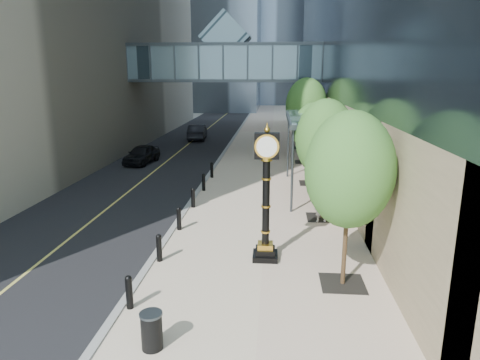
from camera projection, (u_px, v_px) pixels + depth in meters
name	position (u px, v px, depth m)	size (l,w,h in m)	color
ground	(219.00, 335.00, 11.10)	(320.00, 320.00, 0.00)	gray
road	(204.00, 131.00, 50.35)	(8.00, 180.00, 0.02)	black
sidewalk	(272.00, 132.00, 49.70)	(8.00, 180.00, 0.06)	beige
curb	(238.00, 132.00, 50.02)	(0.25, 180.00, 0.07)	gray
skywalk	(226.00, 61.00, 36.57)	(17.00, 4.20, 5.80)	#486573
entrance_canopy	(315.00, 119.00, 23.35)	(3.00, 8.00, 4.38)	#383F44
bollard_row	(187.00, 208.00, 19.90)	(0.20, 16.20, 0.90)	black
street_trees	(314.00, 122.00, 25.26)	(3.06, 28.55, 6.30)	black
street_clock	(266.00, 204.00, 15.07)	(0.91, 0.91, 4.80)	black
trash_bin	(152.00, 332.00, 10.37)	(0.52, 0.52, 0.90)	black
pedestrian	(322.00, 203.00, 19.19)	(0.67, 0.44, 1.84)	beige
car_near	(142.00, 154.00, 32.21)	(1.64, 4.07, 1.39)	black
car_far	(197.00, 132.00, 43.97)	(1.63, 4.68, 1.54)	black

